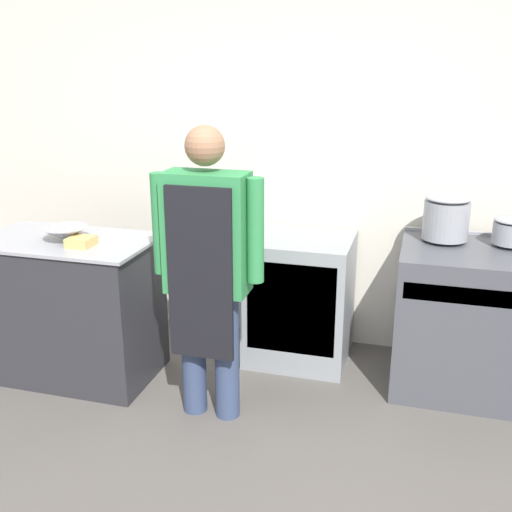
{
  "coord_description": "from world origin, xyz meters",
  "views": [
    {
      "loc": [
        0.94,
        -1.98,
        1.96
      ],
      "look_at": [
        0.05,
        1.14,
        0.91
      ],
      "focal_mm": 42.0,
      "sensor_mm": 36.0,
      "label": 1
    }
  ],
  "objects_px": {
    "fridge_unit": "(300,299)",
    "plastic_tub": "(81,242)",
    "stove": "(471,319)",
    "sauce_pot": "(512,230)",
    "mixing_bowl": "(65,234)",
    "stock_pot": "(446,217)",
    "person_cook": "(207,260)"
  },
  "relations": [
    {
      "from": "fridge_unit",
      "to": "plastic_tub",
      "type": "xyz_separation_m",
      "value": [
        -1.19,
        -0.72,
        0.51
      ]
    },
    {
      "from": "fridge_unit",
      "to": "stove",
      "type": "bearing_deg",
      "value": -4.75
    },
    {
      "from": "fridge_unit",
      "to": "sauce_pot",
      "type": "height_order",
      "value": "sauce_pot"
    },
    {
      "from": "mixing_bowl",
      "to": "sauce_pot",
      "type": "relative_size",
      "value": 1.29
    },
    {
      "from": "plastic_tub",
      "to": "stock_pot",
      "type": "xyz_separation_m",
      "value": [
        2.09,
        0.75,
        0.12
      ]
    },
    {
      "from": "plastic_tub",
      "to": "sauce_pot",
      "type": "distance_m",
      "value": 2.59
    },
    {
      "from": "stove",
      "to": "fridge_unit",
      "type": "distance_m",
      "value": 1.1
    },
    {
      "from": "mixing_bowl",
      "to": "plastic_tub",
      "type": "distance_m",
      "value": 0.18
    },
    {
      "from": "fridge_unit",
      "to": "stock_pot",
      "type": "height_order",
      "value": "stock_pot"
    },
    {
      "from": "fridge_unit",
      "to": "mixing_bowl",
      "type": "xyz_separation_m",
      "value": [
        -1.35,
        -0.64,
        0.53
      ]
    },
    {
      "from": "sauce_pot",
      "to": "mixing_bowl",
      "type": "bearing_deg",
      "value": -165.58
    },
    {
      "from": "person_cook",
      "to": "mixing_bowl",
      "type": "height_order",
      "value": "person_cook"
    },
    {
      "from": "person_cook",
      "to": "stock_pot",
      "type": "height_order",
      "value": "person_cook"
    },
    {
      "from": "stove",
      "to": "person_cook",
      "type": "xyz_separation_m",
      "value": [
        -1.45,
        -0.75,
        0.49
      ]
    },
    {
      "from": "fridge_unit",
      "to": "plastic_tub",
      "type": "bearing_deg",
      "value": -148.99
    },
    {
      "from": "fridge_unit",
      "to": "person_cook",
      "type": "xyz_separation_m",
      "value": [
        -0.35,
        -0.84,
        0.51
      ]
    },
    {
      "from": "person_cook",
      "to": "sauce_pot",
      "type": "xyz_separation_m",
      "value": [
        1.63,
        0.88,
        0.06
      ]
    },
    {
      "from": "plastic_tub",
      "to": "sauce_pot",
      "type": "relative_size",
      "value": 0.64
    },
    {
      "from": "person_cook",
      "to": "sauce_pot",
      "type": "height_order",
      "value": "person_cook"
    },
    {
      "from": "mixing_bowl",
      "to": "sauce_pot",
      "type": "xyz_separation_m",
      "value": [
        2.63,
        0.68,
        0.04
      ]
    },
    {
      "from": "fridge_unit",
      "to": "stock_pot",
      "type": "distance_m",
      "value": 1.1
    },
    {
      "from": "stove",
      "to": "mixing_bowl",
      "type": "xyz_separation_m",
      "value": [
        -2.45,
        -0.55,
        0.51
      ]
    },
    {
      "from": "plastic_tub",
      "to": "person_cook",
      "type": "bearing_deg",
      "value": -8.12
    },
    {
      "from": "plastic_tub",
      "to": "stove",
      "type": "bearing_deg",
      "value": 15.25
    },
    {
      "from": "stove",
      "to": "sauce_pot",
      "type": "bearing_deg",
      "value": 35.62
    },
    {
      "from": "mixing_bowl",
      "to": "stock_pot",
      "type": "xyz_separation_m",
      "value": [
        2.25,
        0.68,
        0.1
      ]
    },
    {
      "from": "stove",
      "to": "mixing_bowl",
      "type": "bearing_deg",
      "value": -167.42
    },
    {
      "from": "stove",
      "to": "stock_pot",
      "type": "distance_m",
      "value": 0.66
    },
    {
      "from": "fridge_unit",
      "to": "mixing_bowl",
      "type": "bearing_deg",
      "value": -154.68
    },
    {
      "from": "person_cook",
      "to": "fridge_unit",
      "type": "bearing_deg",
      "value": 67.45
    },
    {
      "from": "person_cook",
      "to": "plastic_tub",
      "type": "bearing_deg",
      "value": 171.88
    },
    {
      "from": "person_cook",
      "to": "mixing_bowl",
      "type": "relative_size",
      "value": 5.75
    }
  ]
}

